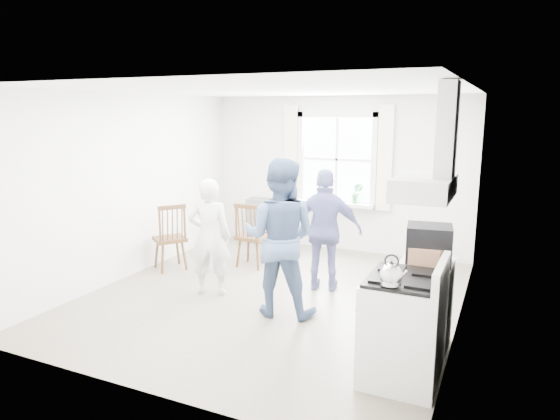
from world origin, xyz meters
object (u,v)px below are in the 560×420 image
object	(u,v)px
windsor_chair_b	(249,229)
person_right	(326,230)
gas_stove	(403,327)
windsor_chair_a	(276,223)
stereo_stack	(429,244)
person_left	(210,237)
windsor_chair_c	(171,230)
low_cabinet	(424,305)
person_mid	(280,238)

from	to	relation	value
windsor_chair_b	person_right	xyz separation A→B (m)	(1.36, -0.39, 0.20)
gas_stove	windsor_chair_a	bearing A→B (deg)	131.56
stereo_stack	gas_stove	bearing A→B (deg)	-97.36
gas_stove	stereo_stack	xyz separation A→B (m)	(0.09, 0.66, 0.60)
stereo_stack	person_left	size ratio (longest dim) A/B	0.31
person_right	windsor_chair_c	bearing A→B (deg)	-9.01
low_cabinet	stereo_stack	distance (m)	0.64
person_mid	person_right	distance (m)	1.00
windsor_chair_a	person_left	bearing A→B (deg)	-91.43
low_cabinet	person_right	size ratio (longest dim) A/B	0.56
windsor_chair_b	person_left	bearing A→B (deg)	-87.19
low_cabinet	person_left	distance (m)	2.81
windsor_chair_c	person_right	xyz separation A→B (m)	(2.33, 0.22, 0.19)
gas_stove	person_mid	xyz separation A→B (m)	(-1.61, 0.88, 0.43)
windsor_chair_c	person_mid	size ratio (longest dim) A/B	0.56
windsor_chair_b	person_mid	bearing A→B (deg)	-50.16
windsor_chair_c	person_right	distance (m)	2.34
low_cabinet	windsor_chair_b	bearing A→B (deg)	151.15
low_cabinet	windsor_chair_b	distance (m)	3.23
windsor_chair_c	person_left	size ratio (longest dim) A/B	0.67
windsor_chair_b	person_mid	distance (m)	1.81
low_cabinet	windsor_chair_a	distance (m)	3.55
stereo_stack	person_left	xyz separation A→B (m)	(-2.78, 0.43, -0.33)
person_left	person_mid	size ratio (longest dim) A/B	0.83
windsor_chair_c	windsor_chair_b	bearing A→B (deg)	32.27
windsor_chair_c	gas_stove	bearing A→B (deg)	-23.81
person_right	person_mid	bearing A→B (deg)	63.33
windsor_chair_b	windsor_chair_c	world-z (taller)	windsor_chair_c
stereo_stack	person_right	distance (m)	1.93
low_cabinet	windsor_chair_b	world-z (taller)	windsor_chair_b
stereo_stack	windsor_chair_a	xyz separation A→B (m)	(-2.73, 2.32, -0.53)
windsor_chair_a	person_left	world-z (taller)	person_left
stereo_stack	windsor_chair_c	xyz separation A→B (m)	(-3.81, 0.98, -0.46)
person_mid	stereo_stack	bearing A→B (deg)	163.87
person_left	person_mid	world-z (taller)	person_mid
stereo_stack	windsor_chair_b	distance (m)	3.29
windsor_chair_b	person_left	distance (m)	1.18
low_cabinet	stereo_stack	xyz separation A→B (m)	(0.02, -0.04, 0.64)
windsor_chair_a	person_right	bearing A→B (deg)	-41.96
windsor_chair_b	gas_stove	bearing A→B (deg)	-39.33
windsor_chair_b	person_mid	xyz separation A→B (m)	(1.14, -1.37, 0.31)
windsor_chair_a	person_mid	size ratio (longest dim) A/B	0.49
person_mid	person_right	size ratio (longest dim) A/B	1.13
stereo_stack	low_cabinet	bearing A→B (deg)	112.28
gas_stove	windsor_chair_a	distance (m)	3.99
windsor_chair_b	person_right	distance (m)	1.43
windsor_chair_c	person_left	bearing A→B (deg)	-28.42
person_left	gas_stove	bearing A→B (deg)	137.56
windsor_chair_a	person_left	distance (m)	1.91
gas_stove	windsor_chair_b	world-z (taller)	gas_stove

